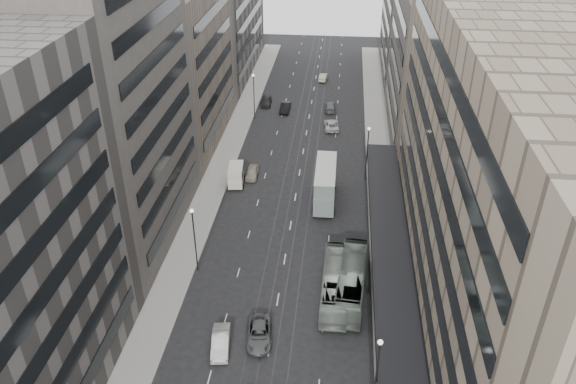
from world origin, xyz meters
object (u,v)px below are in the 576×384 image
at_px(bus_far, 335,284).
at_px(panel_van, 236,175).
at_px(double_decker, 325,183).
at_px(sedan_1, 221,342).
at_px(bus_near, 351,281).
at_px(sedan_2, 259,333).

relative_size(bus_far, panel_van, 2.53).
bearing_deg(bus_far, double_decker, -83.24).
bearing_deg(sedan_1, panel_van, 89.91).
relative_size(bus_near, double_decker, 1.27).
height_order(bus_far, sedan_1, bus_far).
distance_m(double_decker, sedan_1, 29.10).
bearing_deg(bus_near, panel_van, -48.10).
bearing_deg(bus_far, sedan_1, 39.76).
height_order(panel_van, sedan_1, panel_van).
bearing_deg(double_decker, sedan_2, -101.47).
bearing_deg(bus_far, bus_near, -162.52).
height_order(double_decker, sedan_2, double_decker).
bearing_deg(panel_van, bus_near, -59.14).
xyz_separation_m(bus_near, sedan_1, (-12.42, -9.14, -0.94)).
bearing_deg(panel_van, bus_far, -62.71).
bearing_deg(sedan_1, bus_far, 31.18).
distance_m(bus_near, sedan_1, 15.45).
height_order(double_decker, sedan_1, double_decker).
height_order(bus_near, sedan_2, bus_near).
xyz_separation_m(bus_far, sedan_2, (-7.20, -7.09, -0.92)).
distance_m(sedan_1, sedan_2, 3.83).
xyz_separation_m(bus_far, sedan_1, (-10.70, -8.63, -0.88)).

